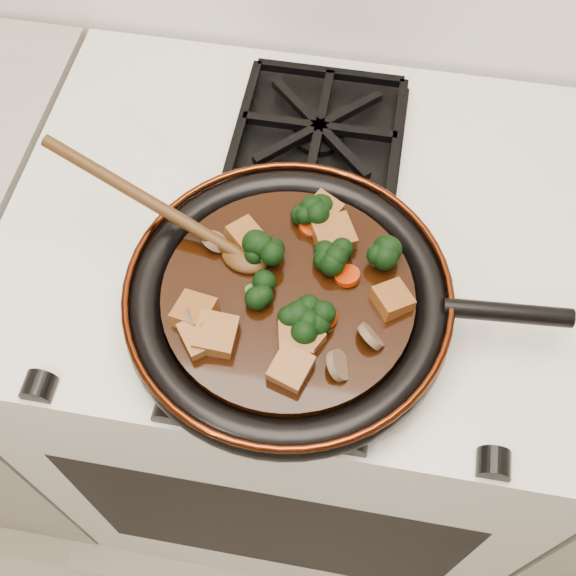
# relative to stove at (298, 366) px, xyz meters

# --- Properties ---
(stove) EXTENTS (0.76, 0.60, 0.90)m
(stove) POSITION_rel_stove_xyz_m (0.00, 0.00, 0.00)
(stove) COLOR silver
(stove) RESTS_ON ground
(burner_grate_front) EXTENTS (0.23, 0.23, 0.03)m
(burner_grate_front) POSITION_rel_stove_xyz_m (0.00, -0.14, 0.46)
(burner_grate_front) COLOR black
(burner_grate_front) RESTS_ON stove
(burner_grate_back) EXTENTS (0.23, 0.23, 0.03)m
(burner_grate_back) POSITION_rel_stove_xyz_m (0.00, 0.14, 0.46)
(burner_grate_back) COLOR black
(burner_grate_back) RESTS_ON stove
(skillet) EXTENTS (0.50, 0.37, 0.05)m
(skillet) POSITION_rel_stove_xyz_m (0.01, -0.14, 0.49)
(skillet) COLOR black
(skillet) RESTS_ON burner_grate_front
(braising_sauce) EXTENTS (0.28, 0.28, 0.02)m
(braising_sauce) POSITION_rel_stove_xyz_m (0.01, -0.14, 0.50)
(braising_sauce) COLOR black
(braising_sauce) RESTS_ON skillet
(tofu_cube_0) EXTENTS (0.06, 0.06, 0.03)m
(tofu_cube_0) POSITION_rel_stove_xyz_m (-0.07, -0.22, 0.52)
(tofu_cube_0) COLOR brown
(tofu_cube_0) RESTS_ON braising_sauce
(tofu_cube_1) EXTENTS (0.06, 0.06, 0.03)m
(tofu_cube_1) POSITION_rel_stove_xyz_m (0.05, -0.06, 0.52)
(tofu_cube_1) COLOR brown
(tofu_cube_1) RESTS_ON braising_sauce
(tofu_cube_2) EXTENTS (0.05, 0.05, 0.03)m
(tofu_cube_2) POSITION_rel_stove_xyz_m (0.03, -0.24, 0.52)
(tofu_cube_2) COLOR brown
(tofu_cube_2) RESTS_ON braising_sauce
(tofu_cube_3) EXTENTS (0.05, 0.05, 0.03)m
(tofu_cube_3) POSITION_rel_stove_xyz_m (0.03, -0.03, 0.52)
(tofu_cube_3) COLOR brown
(tofu_cube_3) RESTS_ON braising_sauce
(tofu_cube_4) EXTENTS (0.05, 0.05, 0.02)m
(tofu_cube_4) POSITION_rel_stove_xyz_m (0.03, -0.20, 0.52)
(tofu_cube_4) COLOR brown
(tofu_cube_4) RESTS_ON braising_sauce
(tofu_cube_5) EXTENTS (0.05, 0.05, 0.03)m
(tofu_cube_5) POSITION_rel_stove_xyz_m (-0.05, -0.08, 0.52)
(tofu_cube_5) COLOR brown
(tofu_cube_5) RESTS_ON braising_sauce
(tofu_cube_6) EXTENTS (0.05, 0.05, 0.03)m
(tofu_cube_6) POSITION_rel_stove_xyz_m (0.12, -0.14, 0.52)
(tofu_cube_6) COLOR brown
(tofu_cube_6) RESTS_ON braising_sauce
(tofu_cube_7) EXTENTS (0.05, 0.05, 0.03)m
(tofu_cube_7) POSITION_rel_stove_xyz_m (0.02, -0.20, 0.52)
(tofu_cube_7) COLOR brown
(tofu_cube_7) RESTS_ON braising_sauce
(tofu_cube_8) EXTENTS (0.05, 0.05, 0.03)m
(tofu_cube_8) POSITION_rel_stove_xyz_m (-0.09, -0.19, 0.52)
(tofu_cube_8) COLOR brown
(tofu_cube_8) RESTS_ON braising_sauce
(tofu_cube_9) EXTENTS (0.04, 0.04, 0.03)m
(tofu_cube_9) POSITION_rel_stove_xyz_m (-0.06, -0.21, 0.52)
(tofu_cube_9) COLOR brown
(tofu_cube_9) RESTS_ON braising_sauce
(broccoli_floret_0) EXTENTS (0.07, 0.07, 0.06)m
(broccoli_floret_0) POSITION_rel_stove_xyz_m (0.03, -0.18, 0.52)
(broccoli_floret_0) COLOR black
(broccoli_floret_0) RESTS_ON braising_sauce
(broccoli_floret_1) EXTENTS (0.08, 0.08, 0.06)m
(broccoli_floret_1) POSITION_rel_stove_xyz_m (-0.03, -0.15, 0.52)
(broccoli_floret_1) COLOR black
(broccoli_floret_1) RESTS_ON braising_sauce
(broccoli_floret_2) EXTENTS (0.09, 0.09, 0.07)m
(broccoli_floret_2) POSITION_rel_stove_xyz_m (0.02, -0.19, 0.52)
(broccoli_floret_2) COLOR black
(broccoli_floret_2) RESTS_ON braising_sauce
(broccoli_floret_3) EXTENTS (0.08, 0.09, 0.07)m
(broccoli_floret_3) POSITION_rel_stove_xyz_m (0.04, -0.18, 0.52)
(broccoli_floret_3) COLOR black
(broccoli_floret_3) RESTS_ON braising_sauce
(broccoli_floret_4) EXTENTS (0.07, 0.08, 0.07)m
(broccoli_floret_4) POSITION_rel_stove_xyz_m (-0.03, -0.11, 0.52)
(broccoli_floret_4) COLOR black
(broccoli_floret_4) RESTS_ON braising_sauce
(broccoli_floret_5) EXTENTS (0.09, 0.08, 0.06)m
(broccoli_floret_5) POSITION_rel_stove_xyz_m (0.10, -0.09, 0.52)
(broccoli_floret_5) COLOR black
(broccoli_floret_5) RESTS_ON braising_sauce
(broccoli_floret_6) EXTENTS (0.07, 0.06, 0.07)m
(broccoli_floret_6) POSITION_rel_stove_xyz_m (0.05, -0.10, 0.52)
(broccoli_floret_6) COLOR black
(broccoli_floret_6) RESTS_ON braising_sauce
(broccoli_floret_7) EXTENTS (0.08, 0.08, 0.06)m
(broccoli_floret_7) POSITION_rel_stove_xyz_m (0.02, -0.04, 0.52)
(broccoli_floret_7) COLOR black
(broccoli_floret_7) RESTS_ON braising_sauce
(carrot_coin_0) EXTENTS (0.03, 0.03, 0.02)m
(carrot_coin_0) POSITION_rel_stove_xyz_m (0.02, -0.05, 0.51)
(carrot_coin_0) COLOR #AB2404
(carrot_coin_0) RESTS_ON braising_sauce
(carrot_coin_1) EXTENTS (0.03, 0.03, 0.02)m
(carrot_coin_1) POSITION_rel_stove_xyz_m (0.05, -0.17, 0.51)
(carrot_coin_1) COLOR #AB2404
(carrot_coin_1) RESTS_ON braising_sauce
(carrot_coin_2) EXTENTS (0.03, 0.03, 0.02)m
(carrot_coin_2) POSITION_rel_stove_xyz_m (-0.07, -0.21, 0.51)
(carrot_coin_2) COLOR #AB2404
(carrot_coin_2) RESTS_ON braising_sauce
(carrot_coin_3) EXTENTS (0.03, 0.03, 0.02)m
(carrot_coin_3) POSITION_rel_stove_xyz_m (0.07, -0.11, 0.51)
(carrot_coin_3) COLOR #AB2404
(carrot_coin_3) RESTS_ON braising_sauce
(mushroom_slice_0) EXTENTS (0.04, 0.04, 0.03)m
(mushroom_slice_0) POSITION_rel_stove_xyz_m (0.10, -0.18, 0.52)
(mushroom_slice_0) COLOR brown
(mushroom_slice_0) RESTS_ON braising_sauce
(mushroom_slice_1) EXTENTS (0.04, 0.05, 0.03)m
(mushroom_slice_1) POSITION_rel_stove_xyz_m (-0.08, -0.20, 0.52)
(mushroom_slice_1) COLOR brown
(mushroom_slice_1) RESTS_ON braising_sauce
(mushroom_slice_2) EXTENTS (0.03, 0.04, 0.03)m
(mushroom_slice_2) POSITION_rel_stove_xyz_m (0.07, -0.22, 0.52)
(mushroom_slice_2) COLOR brown
(mushroom_slice_2) RESTS_ON braising_sauce
(mushroom_slice_3) EXTENTS (0.04, 0.04, 0.03)m
(mushroom_slice_3) POSITION_rel_stove_xyz_m (-0.09, -0.09, 0.52)
(mushroom_slice_3) COLOR brown
(mushroom_slice_3) RESTS_ON braising_sauce
(wooden_spoon) EXTENTS (0.16, 0.07, 0.26)m
(wooden_spoon) POSITION_rel_stove_xyz_m (-0.12, -0.09, 0.53)
(wooden_spoon) COLOR #40250D
(wooden_spoon) RESTS_ON braising_sauce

